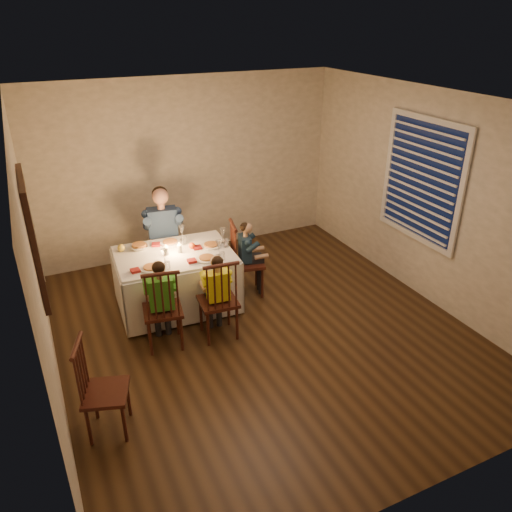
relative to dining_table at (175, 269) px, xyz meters
name	(u,v)px	position (x,y,z in m)	size (l,w,h in m)	color
ground	(263,330)	(0.74, -0.95, -0.53)	(5.00, 5.00, 0.00)	black
wall_left	(36,271)	(-1.51, -0.95, 0.77)	(0.02, 5.00, 2.60)	silver
wall_right	(427,198)	(2.99, -0.95, 0.77)	(0.02, 5.00, 2.60)	silver
wall_back	(189,168)	(0.74, 1.55, 0.77)	(4.50, 0.02, 2.60)	silver
ceiling	(264,102)	(0.74, -0.95, 2.07)	(5.00, 5.00, 0.00)	white
dining_table	(175,269)	(0.00, 0.00, 0.00)	(1.48, 1.11, 0.71)	white
chair_adult	(168,279)	(0.08, 0.73, -0.53)	(0.41, 0.39, 1.01)	#34140E
chair_near_left	(166,344)	(-0.37, -0.72, -0.53)	(0.41, 0.39, 1.01)	#34140E
chair_near_right	(219,334)	(0.24, -0.81, -0.53)	(0.41, 0.39, 1.01)	#34140E
chair_end	(248,292)	(0.94, -0.08, -0.53)	(0.41, 0.39, 1.01)	#34140E
chair_extra	(112,429)	(-1.16, -1.75, -0.53)	(0.39, 0.37, 0.95)	#34140E
adult	(168,279)	(0.08, 0.73, -0.53)	(0.51, 0.46, 1.34)	navy
child_green	(166,344)	(-0.37, -0.72, -0.53)	(0.34, 0.32, 1.05)	green
child_yellow	(219,334)	(0.24, -0.81, -0.53)	(0.33, 0.30, 1.02)	yellow
child_teal	(248,292)	(0.94, -0.08, -0.53)	(0.32, 0.29, 1.01)	#1A2F41
setting_adult	(170,243)	(0.04, 0.30, 0.22)	(0.26, 0.26, 0.02)	silver
setting_green	(151,268)	(-0.35, -0.28, 0.22)	(0.26, 0.26, 0.02)	silver
setting_yellow	(207,259)	(0.30, -0.32, 0.22)	(0.26, 0.26, 0.02)	silver
setting_teal	(211,245)	(0.48, 0.00, 0.22)	(0.26, 0.26, 0.02)	silver
candle_left	(166,251)	(-0.09, 0.01, 0.26)	(0.06, 0.06, 0.10)	white
candle_right	(180,249)	(0.07, 0.00, 0.26)	(0.06, 0.06, 0.10)	white
squash	(121,248)	(-0.56, 0.33, 0.26)	(0.09, 0.09, 0.09)	yellow
orange_fruit	(192,246)	(0.24, 0.03, 0.25)	(0.08, 0.08, 0.08)	#E95013
serving_bowl	(139,247)	(-0.35, 0.30, 0.24)	(0.22, 0.22, 0.05)	silver
wall_mirror	(33,237)	(-1.48, -0.65, 0.97)	(0.06, 0.95, 1.15)	black
window_blinds	(421,180)	(2.94, -0.85, 0.97)	(0.07, 1.34, 1.54)	black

